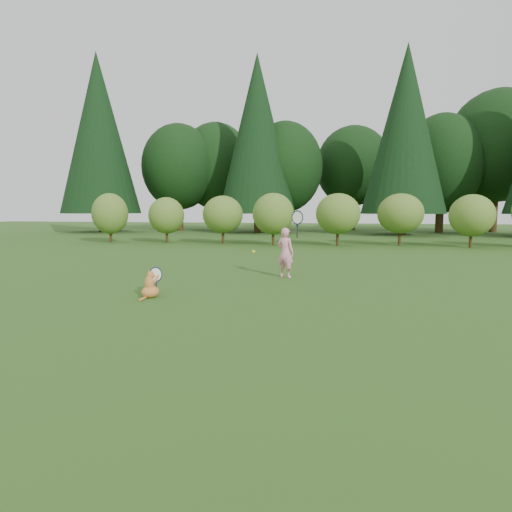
# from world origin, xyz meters

# --- Properties ---
(ground) EXTENTS (100.00, 100.00, 0.00)m
(ground) POSITION_xyz_m (0.00, 0.00, 0.00)
(ground) COLOR #2F5116
(ground) RESTS_ON ground
(shrub_row) EXTENTS (28.00, 3.00, 2.80)m
(shrub_row) POSITION_xyz_m (0.00, 13.00, 1.40)
(shrub_row) COLOR #487A26
(shrub_row) RESTS_ON ground
(woodland_backdrop) EXTENTS (48.00, 10.00, 15.00)m
(woodland_backdrop) POSITION_xyz_m (0.00, 23.00, 7.50)
(woodland_backdrop) COLOR black
(woodland_backdrop) RESTS_ON ground
(child) EXTENTS (0.75, 0.47, 1.94)m
(child) POSITION_xyz_m (0.68, 2.27, 0.68)
(child) COLOR pink
(child) RESTS_ON ground
(cat) EXTENTS (0.51, 0.78, 0.74)m
(cat) POSITION_xyz_m (-1.61, -0.85, 0.28)
(cat) COLOR #B45222
(cat) RESTS_ON ground
(tennis_ball) EXTENTS (0.08, 0.08, 0.08)m
(tennis_ball) POSITION_xyz_m (0.22, 0.47, 0.83)
(tennis_ball) COLOR #D0DA19
(tennis_ball) RESTS_ON ground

